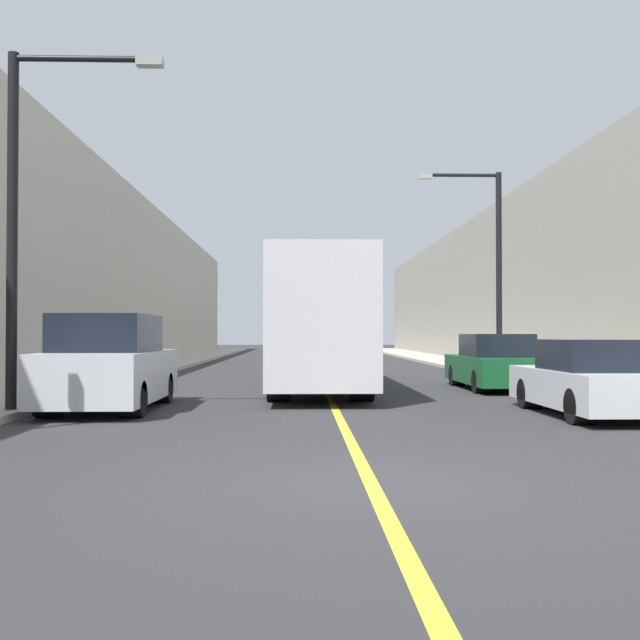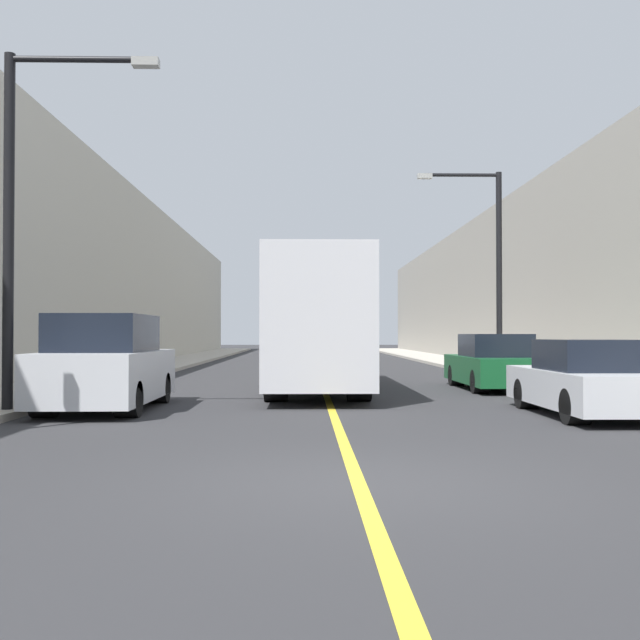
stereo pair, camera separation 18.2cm
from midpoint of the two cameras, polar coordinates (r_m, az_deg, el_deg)
name	(u,v)px [view 2 (the right image)]	position (r m, az deg, el deg)	size (l,w,h in m)	color
ground_plane	(359,484)	(7.89, 3.64, -12.35)	(200.00, 200.00, 0.00)	#2D2D30
sidewalk_left	(171,363)	(38.31, -11.18, -3.26)	(2.95, 72.00, 0.14)	#B2AA9E
sidewalk_right	(458,363)	(38.56, 10.63, -3.25)	(2.95, 72.00, 0.14)	#B2AA9E
building_row_left	(101,279)	(39.13, -16.19, 3.05)	(4.00, 72.00, 8.66)	#B7B2A3
building_row_right	(526,287)	(39.46, 15.56, 2.44)	(4.00, 72.00, 7.87)	gray
road_center_line	(315,365)	(37.74, -0.24, -3.42)	(0.16, 72.00, 0.01)	gold
bus	(315,322)	(20.41, -0.10, -0.19)	(2.44, 10.54, 3.47)	silver
parked_suv_left	(106,366)	(15.78, -15.65, -3.40)	(1.96, 4.67, 1.93)	silver
car_right_near	(587,381)	(14.99, 20.02, -4.41)	(1.80, 4.50, 1.44)	silver
car_right_mid	(493,364)	(21.43, 13.31, -3.31)	(1.84, 4.80, 1.54)	#145128
street_lamp_left	(25,201)	(15.16, -21.25, 8.45)	(2.89, 0.24, 6.67)	black
street_lamp_right	(491,257)	(26.20, 13.07, 4.69)	(2.89, 0.24, 6.92)	black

